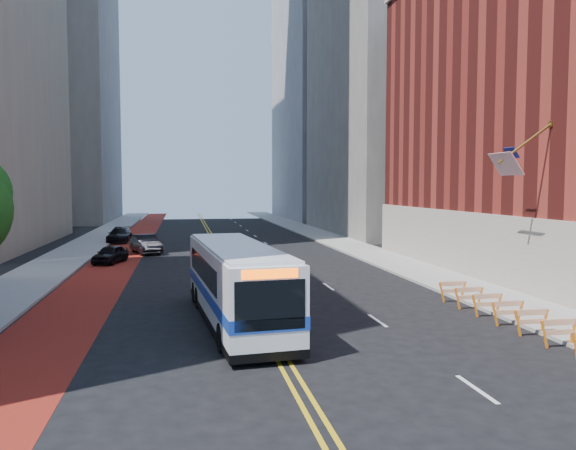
% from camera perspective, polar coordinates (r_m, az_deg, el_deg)
% --- Properties ---
extents(ground, '(160.00, 160.00, 0.00)m').
position_cam_1_polar(ground, '(17.10, 0.37, -15.07)').
color(ground, black).
rests_on(ground, ground).
extents(sidewalk_left, '(4.00, 140.00, 0.15)m').
position_cam_1_polar(sidewalk_left, '(47.05, -21.50, -3.01)').
color(sidewalk_left, gray).
rests_on(sidewalk_left, ground).
extents(sidewalk_right, '(4.00, 140.00, 0.15)m').
position_cam_1_polar(sidewalk_right, '(48.60, 7.53, -2.55)').
color(sidewalk_right, gray).
rests_on(sidewalk_right, ground).
extents(bus_lane_paint, '(3.60, 140.00, 0.01)m').
position_cam_1_polar(bus_lane_paint, '(46.48, -16.77, -3.07)').
color(bus_lane_paint, maroon).
rests_on(bus_lane_paint, ground).
extents(center_line_inner, '(0.14, 140.00, 0.01)m').
position_cam_1_polar(center_line_inner, '(46.30, -6.96, -2.96)').
color(center_line_inner, gold).
rests_on(center_line_inner, ground).
extents(center_line_outer, '(0.14, 140.00, 0.01)m').
position_cam_1_polar(center_line_outer, '(46.32, -6.52, -2.95)').
color(center_line_outer, gold).
rests_on(center_line_outer, ground).
extents(lane_dashes, '(0.14, 98.20, 0.01)m').
position_cam_1_polar(lane_dashes, '(54.73, -2.29, -1.86)').
color(lane_dashes, silver).
rests_on(lane_dashes, ground).
extents(midrise_right_near, '(18.00, 26.00, 40.00)m').
position_cam_1_polar(midrise_right_near, '(70.48, 11.78, 15.72)').
color(midrise_right_near, slate).
rests_on(midrise_right_near, ground).
extents(midrise_right_far, '(20.00, 28.00, 55.00)m').
position_cam_1_polar(midrise_right_far, '(100.13, 5.57, 16.62)').
color(midrise_right_far, gray).
rests_on(midrise_right_far, ground).
extents(midrise_left_far, '(20.00, 26.00, 65.00)m').
position_cam_1_polar(midrise_left_far, '(99.86, -23.69, 19.30)').
color(midrise_left_far, slate).
rests_on(midrise_left_far, ground).
extents(construction_barriers, '(1.42, 10.91, 1.00)m').
position_cam_1_polar(construction_barriers, '(23.61, 22.42, -8.32)').
color(construction_barriers, orange).
rests_on(construction_barriers, ground).
extents(transit_bus, '(3.55, 11.88, 3.22)m').
position_cam_1_polar(transit_bus, '(23.06, -5.33, -5.78)').
color(transit_bus, white).
rests_on(transit_bus, ground).
extents(car_a, '(2.57, 4.11, 1.31)m').
position_cam_1_polar(car_a, '(42.61, -17.60, -2.84)').
color(car_a, black).
rests_on(car_a, ground).
extents(car_b, '(3.02, 5.00, 1.56)m').
position_cam_1_polar(car_b, '(47.87, -14.25, -1.89)').
color(car_b, black).
rests_on(car_b, ground).
extents(car_c, '(2.27, 5.04, 1.43)m').
position_cam_1_polar(car_c, '(58.07, -16.74, -0.98)').
color(car_c, black).
rests_on(car_c, ground).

